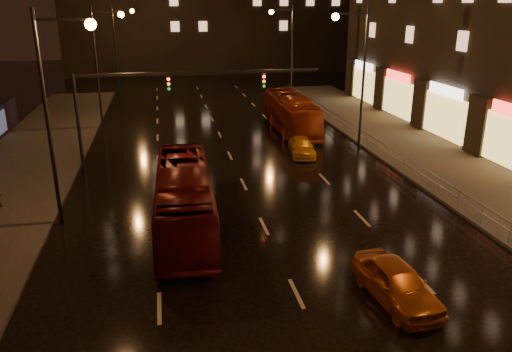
# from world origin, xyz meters

# --- Properties ---
(ground) EXTENTS (140.00, 140.00, 0.00)m
(ground) POSITION_xyz_m (0.00, 20.00, 0.00)
(ground) COLOR black
(ground) RESTS_ON ground
(sidewalk_right) EXTENTS (7.00, 70.00, 0.15)m
(sidewalk_right) POSITION_xyz_m (13.50, 15.00, 0.07)
(sidewalk_right) COLOR #38332D
(sidewalk_right) RESTS_ON ground
(traffic_signal) EXTENTS (15.31, 0.32, 6.20)m
(traffic_signal) POSITION_xyz_m (-5.06, 20.00, 4.74)
(traffic_signal) COLOR black
(traffic_signal) RESTS_ON ground
(railing_right) EXTENTS (0.05, 56.00, 1.00)m
(railing_right) POSITION_xyz_m (10.20, 18.00, 0.90)
(railing_right) COLOR #99999E
(railing_right) RESTS_ON sidewalk_right
(bus_red) EXTENTS (2.84, 10.77, 2.98)m
(bus_red) POSITION_xyz_m (-3.71, 10.60, 1.49)
(bus_red) COLOR #5A0D0C
(bus_red) RESTS_ON ground
(bus_curb) EXTENTS (2.73, 10.85, 3.01)m
(bus_curb) POSITION_xyz_m (6.00, 28.19, 1.51)
(bus_curb) COLOR #972C0F
(bus_curb) RESTS_ON ground
(taxi_near) EXTENTS (2.14, 4.41, 1.45)m
(taxi_near) POSITION_xyz_m (3.38, 2.90, 0.73)
(taxi_near) COLOR #BE5711
(taxi_near) RESTS_ON ground
(taxi_far) EXTENTS (2.14, 4.18, 1.16)m
(taxi_far) POSITION_xyz_m (5.03, 21.28, 0.58)
(taxi_far) COLOR orange
(taxi_far) RESTS_ON ground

